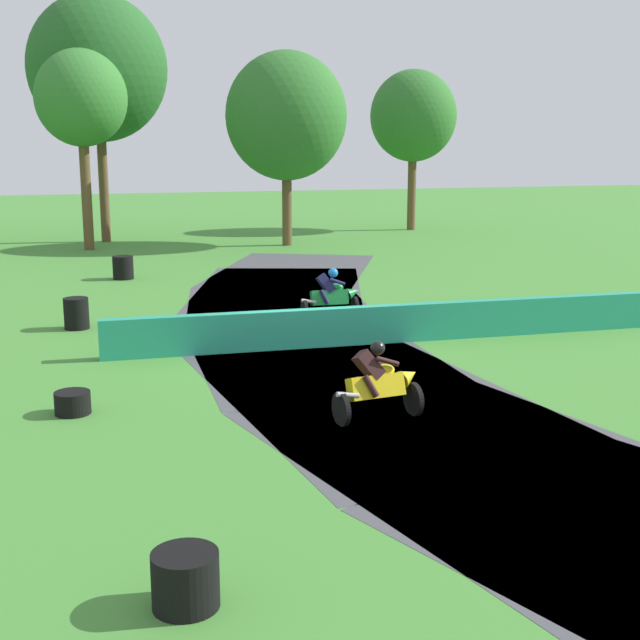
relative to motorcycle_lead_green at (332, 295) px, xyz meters
The scene contains 13 objects.
ground_plane 3.37m from the motorcycle_lead_green, 117.33° to the right, with size 120.00×120.00×0.00m, color #428433.
track_asphalt 3.06m from the motorcycle_lead_green, 98.24° to the right, with size 9.73×33.72×0.01m.
safety_barrier 5.09m from the motorcycle_lead_green, 36.67° to the right, with size 0.30×20.53×0.90m, color #239375.
motorcycle_lead_green is the anchor object (origin of this frame).
motorcycle_chase_yellow 8.39m from the motorcycle_lead_green, 100.99° to the right, with size 1.67×0.97×1.42m.
tire_stack_near 9.79m from the motorcycle_lead_green, 121.11° to the left, with size 0.71×0.71×0.80m.
tire_stack_mid_a 6.67m from the motorcycle_lead_green, behind, with size 0.63×0.63×0.80m.
tire_stack_mid_b 9.42m from the motorcycle_lead_green, 135.71° to the right, with size 0.63×0.63×0.40m.
tire_stack_far 14.62m from the motorcycle_lead_green, 112.53° to the right, with size 0.71×0.71×0.60m.
tree_far_left 24.21m from the motorcycle_lead_green, 63.08° to the left, with size 4.51×4.51×8.31m.
tree_far_right 18.94m from the motorcycle_lead_green, 109.59° to the left, with size 3.88×3.88×8.50m.
tree_mid_rise 21.81m from the motorcycle_lead_green, 104.70° to the left, with size 6.29×6.29×11.21m.
tree_distant 17.20m from the motorcycle_lead_green, 80.56° to the left, with size 5.40×5.40×8.59m.
Camera 1 is at (-4.93, -18.69, 4.76)m, focal length 47.91 mm.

